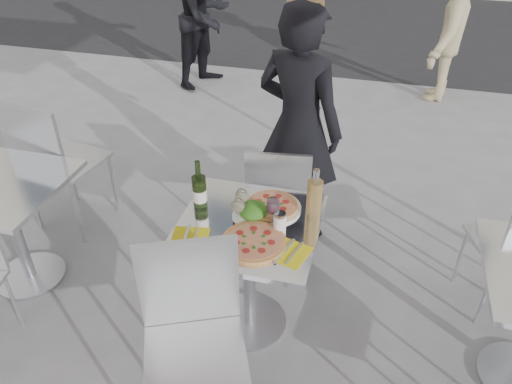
% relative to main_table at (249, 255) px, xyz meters
% --- Properties ---
extents(ground, '(80.00, 80.00, 0.00)m').
position_rel_main_table_xyz_m(ground, '(0.00, 0.00, -0.54)').
color(ground, slate).
extents(street_asphalt, '(24.00, 5.00, 0.00)m').
position_rel_main_table_xyz_m(street_asphalt, '(0.00, 6.50, -0.54)').
color(street_asphalt, black).
rests_on(street_asphalt, ground).
extents(main_table, '(0.72, 0.72, 0.75)m').
position_rel_main_table_xyz_m(main_table, '(0.00, 0.00, 0.00)').
color(main_table, '#B7BABF').
rests_on(main_table, ground).
extents(side_table_left, '(0.72, 0.72, 0.75)m').
position_rel_main_table_xyz_m(side_table_left, '(-1.50, 0.00, 0.00)').
color(side_table_left, '#B7BABF').
rests_on(side_table_left, ground).
extents(chair_far, '(0.45, 0.46, 0.88)m').
position_rel_main_table_xyz_m(chair_far, '(0.02, 0.62, -0.02)').
color(chair_far, silver).
rests_on(chair_far, ground).
extents(chair_near, '(0.60, 0.60, 0.99)m').
position_rel_main_table_xyz_m(chair_near, '(-0.10, -0.58, 0.05)').
color(chair_near, silver).
rests_on(chair_near, ground).
extents(side_chair_lfar, '(0.54, 0.55, 1.03)m').
position_rel_main_table_xyz_m(side_chair_lfar, '(-1.53, 0.54, 0.07)').
color(side_chair_lfar, silver).
rests_on(side_chair_lfar, ground).
extents(woman_diner, '(0.71, 0.58, 1.67)m').
position_rel_main_table_xyz_m(woman_diner, '(0.08, 0.95, 0.30)').
color(woman_diner, black).
rests_on(woman_diner, ground).
extents(pedestrian_a, '(0.83, 0.93, 1.57)m').
position_rel_main_table_xyz_m(pedestrian_a, '(-1.46, 3.45, 0.25)').
color(pedestrian_a, black).
rests_on(pedestrian_a, ground).
extents(pedestrian_b, '(0.76, 1.10, 1.57)m').
position_rel_main_table_xyz_m(pedestrian_b, '(1.14, 3.69, 0.24)').
color(pedestrian_b, tan).
rests_on(pedestrian_b, ground).
extents(pizza_near, '(0.32, 0.32, 0.02)m').
position_rel_main_table_xyz_m(pizza_near, '(0.07, -0.14, 0.22)').
color(pizza_near, tan).
rests_on(pizza_near, main_table).
extents(pizza_far, '(0.31, 0.31, 0.03)m').
position_rel_main_table_xyz_m(pizza_far, '(0.09, 0.16, 0.23)').
color(pizza_far, white).
rests_on(pizza_far, main_table).
extents(salad_plate, '(0.22, 0.22, 0.09)m').
position_rel_main_table_xyz_m(salad_plate, '(0.01, 0.06, 0.25)').
color(salad_plate, white).
rests_on(salad_plate, main_table).
extents(wine_bottle, '(0.07, 0.08, 0.29)m').
position_rel_main_table_xyz_m(wine_bottle, '(-0.28, 0.06, 0.32)').
color(wine_bottle, '#2F4A1B').
rests_on(wine_bottle, main_table).
extents(carafe, '(0.08, 0.08, 0.29)m').
position_rel_main_table_xyz_m(carafe, '(0.31, 0.15, 0.33)').
color(carafe, tan).
rests_on(carafe, main_table).
extents(sugar_shaker, '(0.06, 0.06, 0.11)m').
position_rel_main_table_xyz_m(sugar_shaker, '(0.16, -0.01, 0.26)').
color(sugar_shaker, white).
rests_on(sugar_shaker, main_table).
extents(wineglass_white_a, '(0.07, 0.07, 0.16)m').
position_rel_main_table_xyz_m(wineglass_white_a, '(-0.05, -0.01, 0.32)').
color(wineglass_white_a, white).
rests_on(wineglass_white_a, main_table).
extents(wineglass_white_b, '(0.07, 0.07, 0.16)m').
position_rel_main_table_xyz_m(wineglass_white_b, '(-0.06, 0.08, 0.32)').
color(wineglass_white_b, white).
rests_on(wineglass_white_b, main_table).
extents(wineglass_red_a, '(0.07, 0.07, 0.16)m').
position_rel_main_table_xyz_m(wineglass_red_a, '(0.12, 0.02, 0.32)').
color(wineglass_red_a, white).
rests_on(wineglass_red_a, main_table).
extents(wineglass_red_b, '(0.07, 0.07, 0.16)m').
position_rel_main_table_xyz_m(wineglass_red_b, '(0.12, 0.05, 0.32)').
color(wineglass_red_b, white).
rests_on(wineglass_red_b, main_table).
extents(napkin_left, '(0.21, 0.21, 0.01)m').
position_rel_main_table_xyz_m(napkin_left, '(-0.25, -0.19, 0.21)').
color(napkin_left, yellow).
rests_on(napkin_left, main_table).
extents(napkin_right, '(0.22, 0.22, 0.01)m').
position_rel_main_table_xyz_m(napkin_right, '(0.24, -0.16, 0.21)').
color(napkin_right, yellow).
rests_on(napkin_right, main_table).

